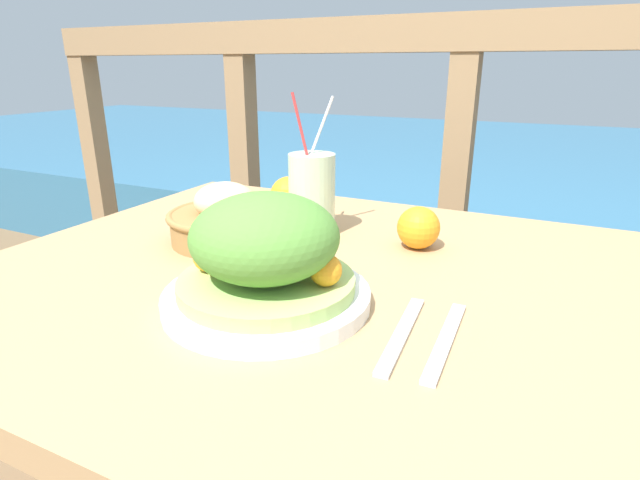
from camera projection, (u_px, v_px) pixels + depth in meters
patio_table at (352, 332)px, 0.75m from camera, size 1.14×0.85×0.70m
railing_fence at (458, 157)px, 1.33m from camera, size 2.80×0.08×1.12m
sea_backdrop at (518, 179)px, 3.64m from camera, size 12.00×4.00×0.40m
salad_plate at (266, 259)px, 0.62m from camera, size 0.26×0.26×0.15m
drink_glass at (312, 194)px, 0.89m from camera, size 0.08×0.08×0.25m
bread_basket at (226, 219)px, 0.86m from camera, size 0.20×0.20×0.10m
fork at (402, 333)px, 0.57m from camera, size 0.03×0.18×0.00m
knife at (446, 340)px, 0.55m from camera, size 0.02×0.18×0.00m
orange_near_basket at (418, 228)px, 0.83m from camera, size 0.07×0.07×0.07m
orange_near_glass at (289, 195)px, 1.02m from camera, size 0.08×0.08×0.08m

